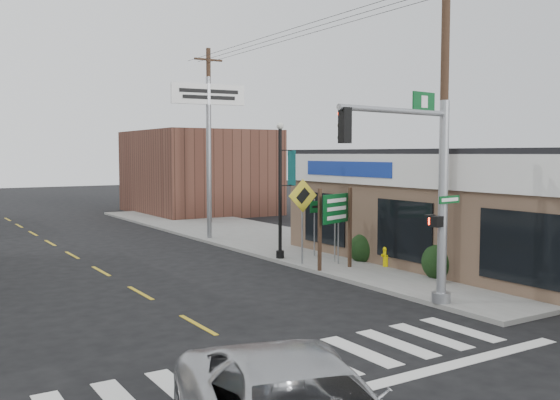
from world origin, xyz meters
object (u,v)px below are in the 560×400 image
bare_tree (456,172)px  utility_pole_far (209,134)px  utility_pole_near (444,121)px  fire_hydrant (386,255)px  lamp_post (281,180)px  dance_center_sign (208,118)px  guide_sign (336,217)px  traffic_signal_pole (426,180)px

bare_tree → utility_pole_far: bearing=92.5°
utility_pole_near → utility_pole_far: 18.92m
fire_hydrant → utility_pole_far: bearing=86.9°
lamp_post → dance_center_sign: dance_center_sign is taller
guide_sign → utility_pole_far: 15.91m
fire_hydrant → utility_pole_far: size_ratio=0.07×
fire_hydrant → bare_tree: bearing=-44.3°
guide_sign → dance_center_sign: bearing=71.0°
bare_tree → utility_pole_far: size_ratio=0.43×
bare_tree → utility_pole_far: 17.62m
lamp_post → utility_pole_far: (3.00, 12.47, 2.09)m
traffic_signal_pole → bare_tree: (4.58, 3.16, 0.06)m
lamp_post → utility_pole_far: 13.00m
traffic_signal_pole → guide_sign: 5.65m
traffic_signal_pole → bare_tree: size_ratio=1.29×
traffic_signal_pole → utility_pole_far: 21.10m
lamp_post → utility_pole_far: bearing=69.7°
utility_pole_far → lamp_post: bearing=-104.0°
fire_hydrant → utility_pole_near: 5.43m
utility_pole_near → utility_pole_far: bearing=93.8°
fire_hydrant → dance_center_sign: size_ratio=0.10×
traffic_signal_pole → bare_tree: traffic_signal_pole is taller
guide_sign → utility_pole_near: bearing=-89.4°
fire_hydrant → bare_tree: (1.63, -1.60, 2.94)m
lamp_post → utility_pole_near: 6.91m
lamp_post → bare_tree: 6.31m
bare_tree → traffic_signal_pole: bearing=-145.4°
lamp_post → utility_pole_near: (1.73, -6.40, 1.97)m
utility_pole_far → bare_tree: bearing=-87.9°
lamp_post → guide_sign: bearing=-89.5°
guide_sign → utility_pole_far: bearing=59.8°
guide_sign → lamp_post: bearing=76.9°
utility_pole_near → utility_pole_far: (1.28, 18.87, 0.12)m
lamp_post → fire_hydrant: bearing=-65.0°
bare_tree → utility_pole_near: bearing=-146.5°
traffic_signal_pole → utility_pole_near: 3.53m
traffic_signal_pole → dance_center_sign: size_ratio=0.73×
fire_hydrant → utility_pole_near: bearing=-98.0°
traffic_signal_pole → guide_sign: size_ratio=1.98×
traffic_signal_pole → bare_tree: bearing=26.7°
bare_tree → guide_sign: bearing=147.5°
guide_sign → traffic_signal_pole: bearing=-122.9°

